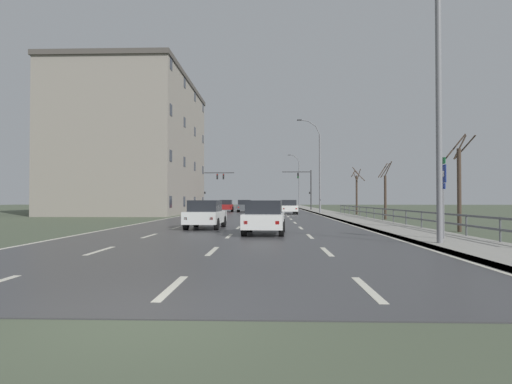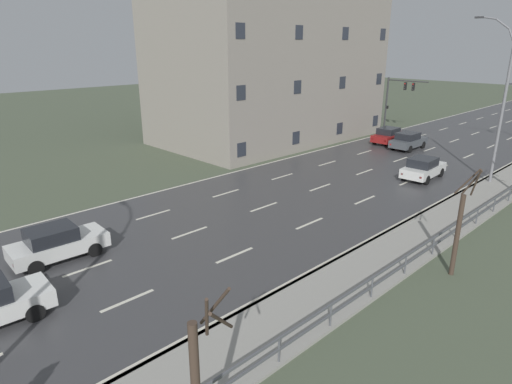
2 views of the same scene
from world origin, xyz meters
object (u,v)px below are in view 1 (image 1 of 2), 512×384
(car_far_right, at_px, (245,206))
(car_mid_centre, at_px, (206,214))
(car_far_left, at_px, (226,206))
(highway_sign, at_px, (443,187))
(car_near_left, at_px, (264,217))
(street_lamp_distant, at_px, (298,182))
(brick_building, at_px, (136,147))
(traffic_signal_right, at_px, (306,184))
(street_lamp_foreground, at_px, (434,83))
(car_distant, at_px, (288,207))
(traffic_signal_left, at_px, (211,184))
(street_lamp_midground, at_px, (318,167))

(car_far_right, height_order, car_mid_centre, same)
(car_mid_centre, relative_size, car_far_left, 1.00)
(highway_sign, bearing_deg, car_near_left, 155.37)
(street_lamp_distant, distance_m, brick_building, 40.66)
(traffic_signal_right, relative_size, brick_building, 0.27)
(car_near_left, relative_size, brick_building, 0.19)
(street_lamp_foreground, height_order, car_distant, street_lamp_foreground)
(car_near_left, relative_size, car_mid_centre, 1.01)
(car_mid_centre, bearing_deg, traffic_signal_right, 79.43)
(traffic_signal_left, distance_m, car_near_left, 42.90)
(street_lamp_foreground, xyz_separation_m, car_far_right, (-8.92, 40.06, -4.84))
(street_lamp_midground, xyz_separation_m, car_mid_centre, (-9.19, -26.00, -4.54))
(car_far_right, bearing_deg, traffic_signal_right, 43.05)
(car_near_left, bearing_deg, car_mid_centre, 134.82)
(car_distant, bearing_deg, car_mid_centre, -106.66)
(street_lamp_distant, height_order, highway_sign, street_lamp_distant)
(street_lamp_midground, height_order, highway_sign, street_lamp_midground)
(street_lamp_distant, relative_size, car_distant, 2.51)
(car_distant, xyz_separation_m, car_far_left, (-7.78, 8.78, 0.00))
(street_lamp_foreground, xyz_separation_m, street_lamp_midground, (-0.02, 34.52, -0.30))
(street_lamp_foreground, height_order, street_lamp_midground, street_lamp_foreground)
(traffic_signal_left, relative_size, car_far_right, 1.41)
(car_distant, bearing_deg, street_lamp_foreground, -86.96)
(highway_sign, bearing_deg, street_lamp_distant, 90.79)
(street_lamp_foreground, height_order, car_near_left, street_lamp_foreground)
(traffic_signal_right, bearing_deg, street_lamp_foreground, -89.66)
(traffic_signal_right, bearing_deg, car_mid_centre, -102.67)
(street_lamp_midground, bearing_deg, car_far_left, 150.53)
(highway_sign, relative_size, brick_building, 0.15)
(street_lamp_midground, bearing_deg, car_mid_centre, -109.46)
(car_near_left, distance_m, car_mid_centre, 4.94)
(street_lamp_foreground, bearing_deg, street_lamp_midground, 90.03)
(traffic_signal_right, height_order, car_near_left, traffic_signal_right)
(traffic_signal_left, bearing_deg, street_lamp_foreground, -73.11)
(traffic_signal_right, bearing_deg, highway_sign, -88.48)
(traffic_signal_left, bearing_deg, street_lamp_midground, -40.88)
(street_lamp_distant, height_order, car_far_left, street_lamp_distant)
(car_near_left, bearing_deg, car_distant, 88.26)
(street_lamp_midground, height_order, traffic_signal_left, street_lamp_midground)
(street_lamp_distant, xyz_separation_m, brick_building, (-21.51, -34.41, 2.63))
(car_near_left, bearing_deg, brick_building, 120.63)
(car_distant, xyz_separation_m, brick_building, (-17.86, 2.46, 6.99))
(car_distant, distance_m, car_far_left, 11.73)
(street_lamp_foreground, xyz_separation_m, car_near_left, (-5.92, 4.83, -4.84))
(car_far_right, xyz_separation_m, car_mid_centre, (-0.29, -31.54, 0.00))
(highway_sign, distance_m, car_near_left, 7.66)
(traffic_signal_left, bearing_deg, highway_sign, -71.42)
(car_distant, distance_m, brick_building, 19.33)
(car_far_right, xyz_separation_m, car_distant, (5.29, -7.88, 0.00))
(car_near_left, xyz_separation_m, car_far_right, (-3.00, 35.23, 0.00))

